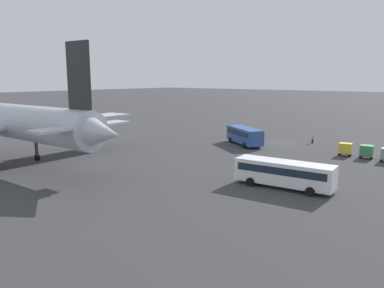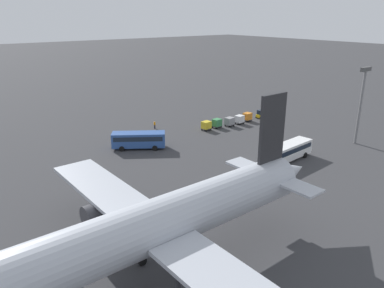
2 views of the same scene
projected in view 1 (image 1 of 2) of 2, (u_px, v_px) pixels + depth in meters
ground_plane at (280, 142)px, 72.76m from camera, size 600.00×600.00×0.00m
airplane at (9, 121)px, 54.07m from camera, size 47.53×40.78×16.52m
shuttle_bus_near at (244, 135)px, 69.98m from camera, size 10.00×8.04×3.20m
shuttle_bus_far at (284, 172)px, 42.45m from camera, size 11.34×3.93×3.06m
worker_person at (313, 139)px, 71.67m from camera, size 0.38×0.38×1.74m
cargo_cart_green at (367, 151)px, 58.21m from camera, size 2.20×1.93×2.06m
cargo_cart_yellow at (345, 148)px, 60.11m from camera, size 2.20×1.93×2.06m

